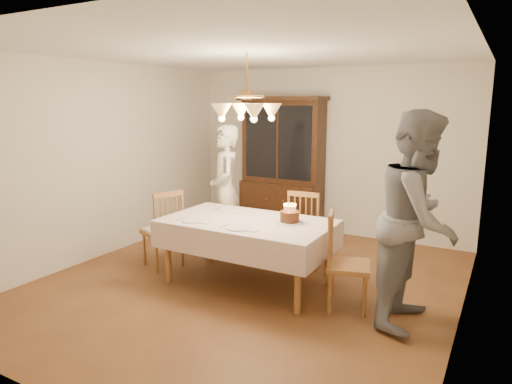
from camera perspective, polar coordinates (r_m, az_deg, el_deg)
The scene contains 14 objects.
ground at distance 5.42m, azimuth -1.05°, elevation -11.33°, with size 5.00×5.00×0.00m, color #5B331A.
room_shell at distance 5.03m, azimuth -1.12°, elevation 5.56°, with size 5.00×5.00×5.00m.
dining_table at distance 5.19m, azimuth -1.08°, elevation -4.35°, with size 1.90×1.10×0.76m.
china_hutch at distance 7.38m, azimuth 3.31°, elevation 3.12°, with size 1.38×0.54×2.16m.
chair_far_side at distance 5.87m, azimuth 6.41°, elevation -5.01°, with size 0.47×0.45×1.00m.
chair_left_end at distance 5.93m, azimuth -11.56°, elevation -4.90°, with size 0.55×0.57×1.00m.
chair_right_end at distance 4.75m, azimuth 11.33°, elevation -9.13°, with size 0.53×0.54×1.00m.
elderly_woman at distance 6.21m, azimuth -3.86°, elevation 0.17°, with size 0.65×0.43×1.78m, color beige.
adult_in_grey at distance 4.48m, azimuth 19.63°, elevation -3.27°, with size 0.98×0.76×2.01m, color slate.
birthday_cake at distance 5.07m, azimuth 4.24°, elevation -3.18°, with size 0.30×0.30×0.21m.
place_setting_near_left at distance 5.17m, azimuth -7.74°, elevation -3.57°, with size 0.40×0.26×0.02m.
place_setting_near_right at distance 4.83m, azimuth -2.14°, elevation -4.53°, with size 0.41×0.26×0.02m.
place_setting_far_left at distance 5.65m, azimuth -3.30°, elevation -2.21°, with size 0.40×0.25×0.02m.
chandelier at distance 5.01m, azimuth -1.14°, elevation 10.07°, with size 0.62×0.62×0.73m.
Camera 1 is at (2.53, -4.32, 2.08)m, focal length 32.00 mm.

